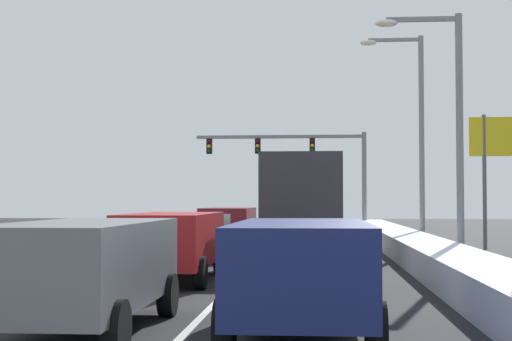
# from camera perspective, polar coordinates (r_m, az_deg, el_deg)

# --- Properties ---
(ground_plane) EXTENTS (120.00, 120.00, 0.00)m
(ground_plane) POSITION_cam_1_polar(r_m,az_deg,el_deg) (21.59, -0.70, -7.54)
(ground_plane) COLOR black
(lane_stripe_between_right_lane_and_center_lane) EXTENTS (0.14, 47.43, 0.01)m
(lane_stripe_between_right_lane_and_center_lane) POSITION_cam_1_polar(r_m,az_deg,el_deg) (25.88, 0.19, -6.65)
(lane_stripe_between_right_lane_and_center_lane) COLOR silver
(lane_stripe_between_right_lane_and_center_lane) RESTS_ON ground
(snow_bank_right_shoulder) EXTENTS (1.66, 47.43, 0.75)m
(snow_bank_right_shoulder) POSITION_cam_1_polar(r_m,az_deg,el_deg) (25.99, 11.98, -5.77)
(snow_bank_right_shoulder) COLOR silver
(snow_bank_right_shoulder) RESTS_ON ground
(snow_bank_left_shoulder) EXTENTS (2.17, 47.43, 0.71)m
(snow_bank_left_shoulder) POSITION_cam_1_polar(r_m,az_deg,el_deg) (26.78, -11.25, -5.71)
(snow_bank_left_shoulder) COLOR silver
(snow_bank_left_shoulder) RESTS_ON ground
(suv_navy_right_lane_nearest) EXTENTS (2.16, 4.90, 1.67)m
(suv_navy_right_lane_nearest) POSITION_cam_1_polar(r_m,az_deg,el_deg) (11.40, 3.48, -7.18)
(suv_navy_right_lane_nearest) COLOR navy
(suv_navy_right_lane_nearest) RESTS_ON ground
(sedan_black_right_lane_second) EXTENTS (2.00, 4.50, 1.51)m
(sedan_black_right_lane_second) POSITION_cam_1_polar(r_m,az_deg,el_deg) (17.12, 4.25, -6.36)
(sedan_black_right_lane_second) COLOR black
(sedan_black_right_lane_second) RESTS_ON ground
(box_truck_right_lane_third) EXTENTS (2.53, 7.20, 3.36)m
(box_truck_right_lane_third) POSITION_cam_1_polar(r_m,az_deg,el_deg) (24.53, 3.53, -2.46)
(box_truck_right_lane_third) COLOR #937F60
(box_truck_right_lane_third) RESTS_ON ground
(sedan_green_right_lane_fourth) EXTENTS (2.00, 4.50, 1.51)m
(sedan_green_right_lane_fourth) POSITION_cam_1_polar(r_m,az_deg,el_deg) (32.27, 4.16, -4.42)
(sedan_green_right_lane_fourth) COLOR #1E5633
(sedan_green_right_lane_fourth) RESTS_ON ground
(suv_gray_center_lane_nearest) EXTENTS (2.16, 4.90, 1.67)m
(suv_gray_center_lane_nearest) POSITION_cam_1_polar(r_m,az_deg,el_deg) (11.83, -12.82, -6.94)
(suv_gray_center_lane_nearest) COLOR slate
(suv_gray_center_lane_nearest) RESTS_ON ground
(suv_red_center_lane_second) EXTENTS (2.16, 4.90, 1.67)m
(suv_red_center_lane_second) POSITION_cam_1_polar(r_m,az_deg,el_deg) (18.93, -6.29, -5.19)
(suv_red_center_lane_second) COLOR maroon
(suv_red_center_lane_second) RESTS_ON ground
(sedan_silver_center_lane_third) EXTENTS (2.00, 4.50, 1.51)m
(sedan_silver_center_lane_third) POSITION_cam_1_polar(r_m,az_deg,el_deg) (25.89, -3.99, -4.96)
(sedan_silver_center_lane_third) COLOR #B7BABF
(sedan_silver_center_lane_third) RESTS_ON ground
(suv_maroon_center_lane_fourth) EXTENTS (2.16, 4.90, 1.67)m
(suv_maroon_center_lane_fourth) POSITION_cam_1_polar(r_m,az_deg,el_deg) (32.25, -2.05, -3.97)
(suv_maroon_center_lane_fourth) COLOR maroon
(suv_maroon_center_lane_fourth) RESTS_ON ground
(traffic_light_gantry) EXTENTS (10.60, 0.47, 6.20)m
(traffic_light_gantry) POSITION_cam_1_polar(r_m,az_deg,el_deg) (47.35, 3.61, 1.08)
(traffic_light_gantry) COLOR slate
(traffic_light_gantry) RESTS_ON ground
(street_lamp_right_near) EXTENTS (2.66, 0.36, 9.34)m
(street_lamp_right_near) POSITION_cam_1_polar(r_m,az_deg,el_deg) (15.77, 18.03, 10.71)
(street_lamp_right_near) COLOR gray
(street_lamp_right_near) RESTS_ON ground
(street_lamp_right_mid) EXTENTS (2.66, 0.36, 7.73)m
(street_lamp_right_mid) POSITION_cam_1_polar(r_m,az_deg,el_deg) (24.05, 14.13, 4.18)
(street_lamp_right_mid) COLOR gray
(street_lamp_right_mid) RESTS_ON ground
(street_lamp_right_far) EXTENTS (2.66, 0.36, 8.91)m
(street_lamp_right_far) POSITION_cam_1_polar(r_m,az_deg,el_deg) (32.61, 11.72, 3.59)
(street_lamp_right_far) COLOR gray
(street_lamp_right_far) RESTS_ON ground
(roadside_sign_right) EXTENTS (3.20, 0.16, 5.50)m
(roadside_sign_right) POSITION_cam_1_polar(r_m,az_deg,el_deg) (32.72, 18.45, 1.43)
(roadside_sign_right) COLOR #59595B
(roadside_sign_right) RESTS_ON ground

